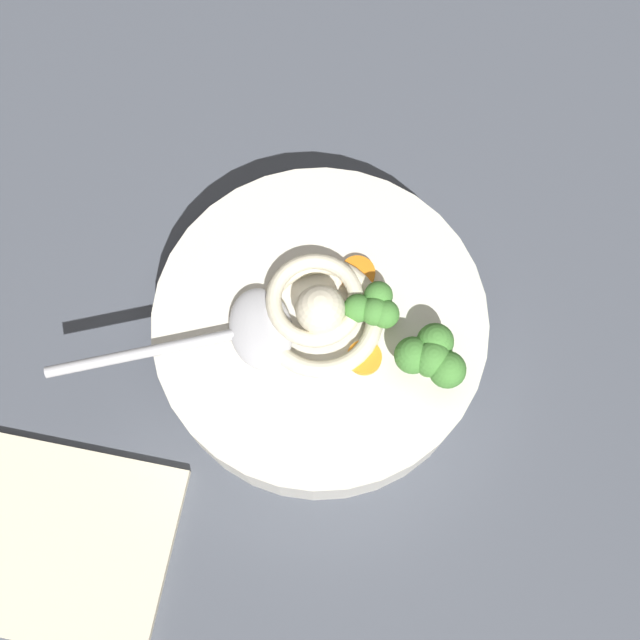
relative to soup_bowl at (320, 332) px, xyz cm
name	(u,v)px	position (x,y,z in cm)	size (l,w,h in cm)	color
table_slab	(367,350)	(-3.64, -0.85, -5.15)	(100.45, 100.45, 4.15)	#474C56
soup_bowl	(320,332)	(0.00, 0.00, 0.00)	(23.92, 23.92, 5.95)	silver
noodle_pile	(318,312)	(0.15, -0.17, 4.10)	(9.76, 9.57, 3.92)	beige
soup_spoon	(241,333)	(5.03, 2.41, 3.68)	(16.98, 10.50, 1.60)	#B7B7BC
broccoli_floret_right	(432,357)	(-8.03, 1.49, 5.34)	(4.96, 4.27, 3.92)	#7A9E60
broccoli_floret_center	(373,306)	(-3.43, -1.23, 4.82)	(3.92, 3.37, 3.10)	#7A9E60
carrot_slice_far	(365,358)	(-3.71, 2.02, 3.16)	(2.44, 2.44, 0.56)	orange
carrot_slice_extra_a	(357,273)	(-1.80, -3.93, 3.18)	(2.53, 2.53, 0.61)	orange
folded_napkin	(57,543)	(14.76, 19.00, -2.68)	(16.22, 13.66, 0.80)	beige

